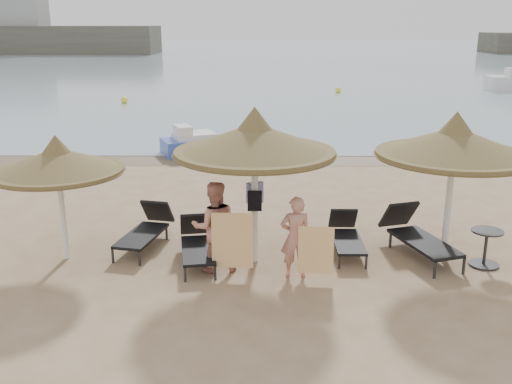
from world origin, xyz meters
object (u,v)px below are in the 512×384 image
lounger_far_right (416,234)px  person_right (296,231)px  pedal_boat (193,143)px  palapa_left (57,161)px  lounger_near_right (346,235)px  palapa_center (255,140)px  person_left (214,220)px  palapa_right (455,143)px  lounger_near_left (197,243)px  side_table (485,249)px  lounger_far_left (146,228)px

lounger_far_right → person_right: size_ratio=1.23×
pedal_boat → palapa_left: bearing=-121.2°
lounger_near_right → lounger_far_right: size_ratio=0.78×
palapa_center → person_left: (-0.75, -0.43, -1.42)m
palapa_left → lounger_near_right: size_ratio=1.47×
palapa_left → palapa_right: palapa_right is taller
palapa_right → person_right: (-3.01, -0.83, -1.45)m
palapa_center → person_right: (0.75, -0.70, -1.53)m
lounger_near_left → person_right: size_ratio=1.05×
lounger_near_left → side_table: size_ratio=2.61×
lounger_far_left → palapa_right: bearing=6.2°
palapa_center → side_table: palapa_center is taller
palapa_center → pedal_boat: size_ratio=1.20×
person_left → person_right: 1.53m
palapa_left → pedal_boat: palapa_left is taller
palapa_right → pedal_boat: bearing=122.6°
palapa_left → lounger_near_left: 3.08m
palapa_left → palapa_center: size_ratio=0.82×
lounger_far_left → lounger_near_right: size_ratio=1.15×
side_table → palapa_left: bearing=177.9°
palapa_center → lounger_far_right: size_ratio=1.40×
lounger_near_right → person_left: person_left is taller
lounger_near_left → person_left: person_left is taller
lounger_near_left → person_left: (0.39, -0.48, 0.65)m
lounger_far_right → person_left: (-4.01, -0.81, 0.59)m
palapa_center → palapa_right: bearing=2.1°
palapa_center → lounger_far_right: bearing=6.7°
pedal_boat → lounger_near_left: bearing=-105.5°
side_table → pedal_boat: pedal_boat is taller
palapa_right → person_left: 4.74m
lounger_near_left → lounger_far_right: bearing=-4.6°
palapa_left → side_table: 8.37m
person_right → lounger_near_left: bearing=-24.1°
palapa_left → palapa_right: bearing=0.3°
palapa_center → lounger_near_right: 2.86m
palapa_center → side_table: 4.91m
side_table → palapa_right: bearing=153.9°
lounger_near_left → person_left: 0.89m
lounger_near_right → palapa_right: bearing=-11.9°
person_left → person_right: person_left is taller
person_left → lounger_far_left: bearing=-48.3°
side_table → person_right: size_ratio=0.40×
palapa_center → person_right: palapa_center is taller
palapa_center → palapa_right: palapa_center is taller
lounger_far_right → pedal_boat: (-5.54, 9.19, -0.04)m
palapa_left → lounger_far_right: bearing=2.3°
lounger_near_left → palapa_right: bearing=-8.0°
palapa_left → side_table: size_ratio=3.49×
palapa_left → palapa_center: bearing=-1.6°
lounger_near_left → lounger_near_right: (3.01, 0.49, -0.02)m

